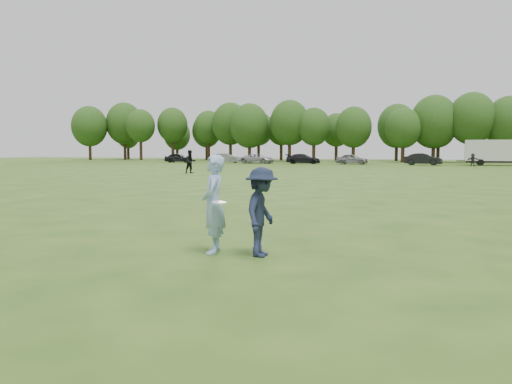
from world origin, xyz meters
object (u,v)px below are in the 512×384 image
car_e (352,159)px  car_c (258,159)px  thrower (213,204)px  cargo_trailer (500,151)px  defender (262,212)px  player_far_d (473,160)px  car_b (226,158)px  car_a (179,158)px  player_far_a (191,162)px  car_f (423,159)px  car_d (303,159)px

car_e → car_c: bearing=93.1°
thrower → cargo_trailer: size_ratio=0.21×
defender → player_far_d: (6.28, 55.69, -0.05)m
car_b → car_a: bearing=92.4°
defender → cargo_trailer: size_ratio=0.18×
player_far_a → car_e: bearing=23.1°
car_a → car_f: car_f is taller
car_b → car_d: bearing=-99.3°
player_far_a → car_b: size_ratio=0.45×
thrower → player_far_d: (7.24, 55.72, -0.16)m
car_e → car_b: bearing=87.6°
car_d → car_c: bearing=92.7°
defender → car_a: (-35.25, 59.30, -0.09)m
car_b → car_c: bearing=-112.5°
thrower → car_b: 66.06m
car_c → car_e: 13.48m
car_d → car_f: size_ratio=1.04×
player_far_d → car_c: bearing=148.6°
thrower → player_far_d: 56.19m
player_far_a → car_e: size_ratio=0.46×
player_far_a → car_c: size_ratio=0.40×
defender → car_d: size_ratio=0.34×
car_e → car_f: 9.11m
thrower → defender: 0.97m
player_far_a → car_c: 30.60m
car_e → cargo_trailer: (18.06, 1.33, 1.06)m
thrower → cargo_trailer: (10.50, 60.33, 0.84)m
car_d → player_far_a: bearing=172.2°
car_f → car_c: bearing=96.4°
car_a → car_d: (19.75, 0.30, -0.03)m
car_d → cargo_trailer: size_ratio=0.53×
player_far_d → car_c: player_far_d is taller
car_b → car_d: (12.19, -0.77, -0.02)m
thrower → car_d: bearing=174.2°
car_b → cargo_trailer: size_ratio=0.48×
thrower → car_f: (1.55, 58.68, -0.17)m
player_far_d → defender: bearing=-121.8°
player_far_d → car_e: size_ratio=0.37×
car_a → car_d: 19.75m
car_f → car_e: bearing=94.4°
car_a → car_c: (13.26, -0.64, -0.06)m
car_b → car_e: size_ratio=1.03×
car_c → cargo_trailer: bearing=-81.8°
car_d → player_far_d: bearing=-105.8°
player_far_a → thrower: bearing=-112.9°
car_b → car_c: (5.70, -1.72, -0.04)m
thrower → cargo_trailer: 61.24m
defender → player_far_d: bearing=-9.8°
car_a → car_e: car_a is taller
car_a → car_f: size_ratio=0.93×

